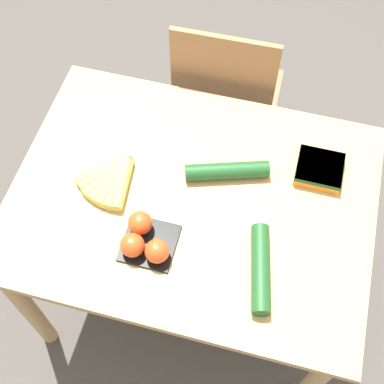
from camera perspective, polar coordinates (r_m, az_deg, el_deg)
The scene contains 8 objects.
ground_plane at distance 2.40m, azimuth -0.00°, elevation -9.80°, with size 12.00×12.00×0.00m, color #4C4742.
dining_table at distance 1.80m, azimuth -0.00°, elevation -2.37°, with size 1.15×0.87×0.77m.
chair at distance 2.27m, azimuth 3.59°, elevation 9.49°, with size 0.43×0.41×0.98m.
banana_bunch at distance 1.73m, azimuth -8.58°, elevation 1.42°, with size 0.19×0.20×0.04m.
tomato_pack at distance 1.59m, azimuth -5.12°, elevation -5.15°, with size 0.16×0.16×0.08m.
carrot_bag at distance 1.78m, azimuth 13.45°, elevation 2.43°, with size 0.15×0.14×0.04m.
cucumber_near at distance 1.57m, azimuth 7.33°, elevation -8.10°, with size 0.11×0.28×0.05m.
cucumber_far at distance 1.72m, azimuth 3.76°, elevation 2.26°, with size 0.27×0.14×0.05m.
Camera 1 is at (0.22, -0.82, 2.24)m, focal length 50.00 mm.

